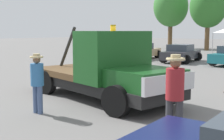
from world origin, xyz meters
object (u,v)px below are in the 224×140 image
tow_truck (108,72)px  parked_car_tan (142,51)px  person_at_hood (37,78)px  tree_center (208,7)px  parked_car_charcoal (181,53)px  tree_right (171,7)px  person_near_truck (175,89)px

tow_truck → parked_car_tan: size_ratio=1.44×
tow_truck → person_at_hood: bearing=-89.7°
person_at_hood → tree_center: tree_center is taller
tow_truck → parked_car_charcoal: (-4.30, 13.70, -0.34)m
parked_car_tan → tree_center: tree_center is taller
tree_right → person_at_hood: bearing=-67.0°
tree_center → tree_right: 6.11m
tow_truck → parked_car_tan: 16.03m
person_at_hood → tree_right: bearing=22.2°
parked_car_charcoal → tree_center: size_ratio=0.59×
tow_truck → tree_right: tree_right is taller
parked_car_tan → parked_car_charcoal: 3.73m
tow_truck → person_near_truck: size_ratio=3.49×
person_near_truck → person_at_hood: 4.07m
tow_truck → person_at_hood: 2.57m
parked_car_charcoal → tree_right: (-10.01, 16.31, 4.89)m
person_near_truck → tow_truck: bearing=-134.0°
tow_truck → person_near_truck: tow_truck is taller
tow_truck → tree_right: 33.56m
tree_right → person_near_truck: bearing=-60.8°
parked_car_charcoal → person_at_hood: bearing=-175.1°
person_near_truck → parked_car_charcoal: person_near_truck is taller
person_at_hood → tow_truck: bearing=-11.9°
tree_right → parked_car_tan: bearing=-68.7°
tow_truck → person_near_truck: (3.53, -1.92, 0.11)m
person_at_hood → parked_car_charcoal: bearing=12.4°
person_near_truck → person_at_hood: size_ratio=1.08×
tow_truck → parked_car_charcoal: tow_truck is taller
parked_car_charcoal → tree_right: tree_right is taller
tree_center → tow_truck: bearing=-73.5°
parked_car_charcoal → tree_center: 15.94m
tree_center → tree_right: (-5.89, 1.59, 0.35)m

